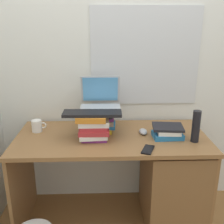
% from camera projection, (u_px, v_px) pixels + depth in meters
% --- Properties ---
extents(ground_plane, '(6.00, 6.00, 0.00)m').
position_uv_depth(ground_plane, '(112.00, 218.00, 2.28)').
color(ground_plane, olive).
extents(wall_back, '(6.00, 0.06, 2.60)m').
position_uv_depth(wall_back, '(110.00, 58.00, 2.24)').
color(wall_back, silver).
rests_on(wall_back, ground).
extents(desk, '(1.45, 0.68, 0.76)m').
position_uv_depth(desk, '(158.00, 176.00, 2.14)').
color(desk, olive).
rests_on(desk, ground).
extents(book_stack_tall, '(0.23, 0.19, 0.18)m').
position_uv_depth(book_stack_tall, '(100.00, 120.00, 2.10)').
color(book_stack_tall, yellow).
rests_on(book_stack_tall, desk).
extents(book_stack_keyboard_riser, '(0.24, 0.18, 0.19)m').
position_uv_depth(book_stack_keyboard_riser, '(93.00, 127.00, 1.95)').
color(book_stack_keyboard_riser, '#8C338C').
rests_on(book_stack_keyboard_riser, desk).
extents(book_stack_side, '(0.24, 0.20, 0.09)m').
position_uv_depth(book_stack_side, '(168.00, 132.00, 2.00)').
color(book_stack_side, '#2672B2').
rests_on(book_stack_side, desk).
extents(laptop, '(0.31, 0.29, 0.24)m').
position_uv_depth(laptop, '(100.00, 100.00, 2.11)').
color(laptop, '#B7BABF').
rests_on(laptop, book_stack_tall).
extents(keyboard, '(0.42, 0.15, 0.02)m').
position_uv_depth(keyboard, '(92.00, 113.00, 1.92)').
color(keyboard, black).
rests_on(keyboard, book_stack_keyboard_riser).
extents(computer_mouse, '(0.06, 0.10, 0.04)m').
position_uv_depth(computer_mouse, '(143.00, 132.00, 2.07)').
color(computer_mouse, '#A5A8AD').
rests_on(computer_mouse, desk).
extents(mug, '(0.12, 0.08, 0.09)m').
position_uv_depth(mug, '(37.00, 126.00, 2.11)').
color(mug, white).
rests_on(mug, desk).
extents(water_bottle, '(0.06, 0.06, 0.23)m').
position_uv_depth(water_bottle, '(196.00, 126.00, 1.91)').
color(water_bottle, black).
rests_on(water_bottle, desk).
extents(cell_phone, '(0.11, 0.15, 0.01)m').
position_uv_depth(cell_phone, '(148.00, 150.00, 1.81)').
color(cell_phone, black).
rests_on(cell_phone, desk).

